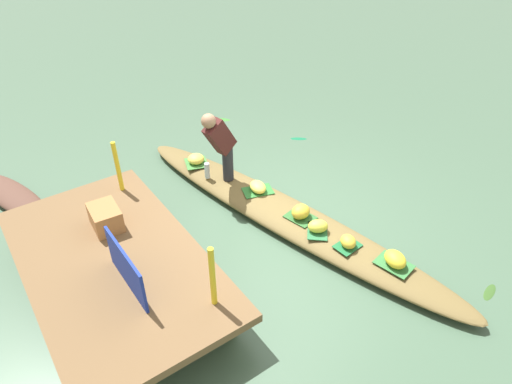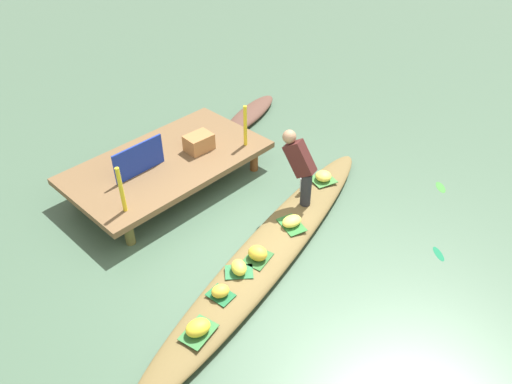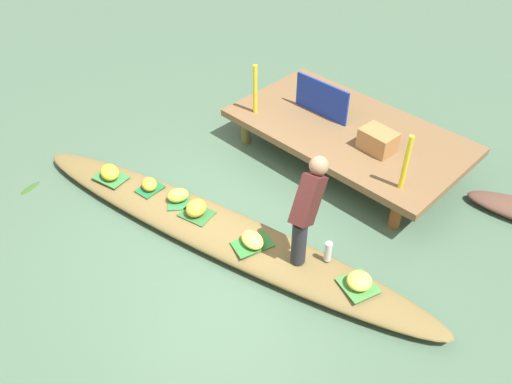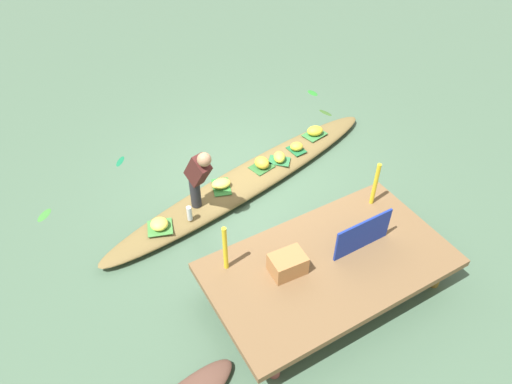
{
  "view_description": "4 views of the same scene",
  "coord_description": "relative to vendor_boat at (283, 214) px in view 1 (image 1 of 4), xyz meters",
  "views": [
    {
      "loc": [
        -3.79,
        3.16,
        4.0
      ],
      "look_at": [
        0.37,
        0.2,
        0.35
      ],
      "focal_mm": 31.69,
      "sensor_mm": 36.0,
      "label": 1
    },
    {
      "loc": [
        -3.66,
        -3.25,
        4.91
      ],
      "look_at": [
        0.42,
        0.66,
        0.56
      ],
      "focal_mm": 34.45,
      "sensor_mm": 36.0,
      "label": 2
    },
    {
      "loc": [
        3.39,
        -2.79,
        4.38
      ],
      "look_at": [
        0.17,
        0.48,
        0.51
      ],
      "focal_mm": 36.34,
      "sensor_mm": 36.0,
      "label": 3
    },
    {
      "loc": [
        2.9,
        5.26,
        5.29
      ],
      "look_at": [
        0.26,
        0.69,
        0.49
      ],
      "focal_mm": 33.16,
      "sensor_mm": 36.0,
      "label": 4
    }
  ],
  "objects": [
    {
      "name": "banana_bunch_0",
      "position": [
        -1.61,
        -0.38,
        0.2
      ],
      "size": [
        0.34,
        0.29,
        0.17
      ],
      "primitive_type": "ellipsoid",
      "rotation": [
        0.0,
        0.0,
        6.03
      ],
      "color": "yellow",
      "rests_on": "vendor_boat"
    },
    {
      "name": "canal_water",
      "position": [
        0.0,
        0.0,
        -0.11
      ],
      "size": [
        40.0,
        40.0,
        0.0
      ],
      "primitive_type": "plane",
      "color": "#45624B",
      "rests_on": "ground"
    },
    {
      "name": "market_banner",
      "position": [
        -0.39,
        2.35,
        0.64
      ],
      "size": [
        0.89,
        0.04,
        0.5
      ],
      "primitive_type": "cube",
      "rotation": [
        0.0,
        0.0,
        0.01
      ],
      "color": "navy",
      "rests_on": "dock_platform"
    },
    {
      "name": "dock_platform",
      "position": [
        0.11,
        2.35,
        0.32
      ],
      "size": [
        3.2,
        1.8,
        0.49
      ],
      "color": "brown",
      "rests_on": "ground"
    },
    {
      "name": "drifting_plant_3",
      "position": [
        1.69,
        -1.69,
        -0.1
      ],
      "size": [
        0.26,
        0.3,
        0.01
      ],
      "primitive_type": "ellipsoid",
      "rotation": [
        0.0,
        0.0,
        0.91
      ],
      "color": "#146A40",
      "rests_on": "ground"
    },
    {
      "name": "moored_boat",
      "position": [
        2.65,
        2.96,
        -0.02
      ],
      "size": [
        1.88,
        0.95,
        0.17
      ],
      "primitive_type": "ellipsoid",
      "rotation": [
        0.0,
        0.0,
        0.27
      ],
      "color": "brown",
      "rests_on": "ground"
    },
    {
      "name": "vendor_boat",
      "position": [
        0.0,
        0.0,
        0.0
      ],
      "size": [
        5.62,
        1.9,
        0.21
      ],
      "primitive_type": "ellipsoid",
      "rotation": [
        0.0,
        0.0,
        0.21
      ],
      "color": "brown",
      "rests_on": "ground"
    },
    {
      "name": "vendor_person",
      "position": [
        1.02,
        0.35,
        0.79
      ],
      "size": [
        0.28,
        0.55,
        1.18
      ],
      "color": "#28282D",
      "rests_on": "vendor_boat"
    },
    {
      "name": "leaf_mat_3",
      "position": [
        -0.64,
        -0.05,
        0.11
      ],
      "size": [
        0.44,
        0.43,
        0.01
      ],
      "primitive_type": "cube",
      "rotation": [
        0.0,
        0.0,
        2.41
      ],
      "color": "#2B6E3F",
      "rests_on": "vendor_boat"
    },
    {
      "name": "banana_bunch_1",
      "position": [
        -1.07,
        -0.17,
        0.18
      ],
      "size": [
        0.28,
        0.26,
        0.15
      ],
      "primitive_type": "ellipsoid",
      "rotation": [
        0.0,
        0.0,
        2.73
      ],
      "color": "gold",
      "rests_on": "vendor_boat"
    },
    {
      "name": "leaf_mat_0",
      "position": [
        -1.61,
        -0.38,
        0.11
      ],
      "size": [
        0.46,
        0.37,
        0.01
      ],
      "primitive_type": "cube",
      "rotation": [
        0.0,
        0.0,
        0.2
      ],
      "color": "#35743A",
      "rests_on": "vendor_boat"
    },
    {
      "name": "banana_bunch_3",
      "position": [
        -0.64,
        -0.05,
        0.19
      ],
      "size": [
        0.3,
        0.32,
        0.16
      ],
      "primitive_type": "ellipsoid",
      "rotation": [
        0.0,
        0.0,
        4.2
      ],
      "color": "yellow",
      "rests_on": "vendor_boat"
    },
    {
      "name": "leaf_mat_1",
      "position": [
        -1.07,
        -0.17,
        0.11
      ],
      "size": [
        0.27,
        0.34,
        0.01
      ],
      "primitive_type": "cube",
      "rotation": [
        0.0,
        0.0,
        1.66
      ],
      "color": "#1D6434",
      "rests_on": "vendor_boat"
    },
    {
      "name": "railing_post_west",
      "position": [
        -1.09,
        1.75,
        0.75
      ],
      "size": [
        0.06,
        0.06,
        0.72
      ],
      "primitive_type": "cylinder",
      "color": "yellow",
      "rests_on": "dock_platform"
    },
    {
      "name": "banana_bunch_5",
      "position": [
        0.53,
        0.05,
        0.18
      ],
      "size": [
        0.34,
        0.27,
        0.14
      ],
      "primitive_type": "ellipsoid",
      "rotation": [
        0.0,
        0.0,
        6.09
      ],
      "color": "#F9E053",
      "rests_on": "vendor_boat"
    },
    {
      "name": "banana_bunch_4",
      "position": [
        1.72,
        0.4,
        0.19
      ],
      "size": [
        0.27,
        0.27,
        0.15
      ],
      "primitive_type": "ellipsoid",
      "rotation": [
        0.0,
        0.0,
        4.66
      ],
      "color": "#F7E051",
      "rests_on": "vendor_boat"
    },
    {
      "name": "water_bottle",
      "position": [
        1.27,
        0.46,
        0.23
      ],
      "size": [
        0.08,
        0.08,
        0.25
      ],
      "primitive_type": "cylinder",
      "color": "silver",
      "rests_on": "vendor_boat"
    },
    {
      "name": "leaf_mat_4",
      "position": [
        1.72,
        0.4,
        0.11
      ],
      "size": [
        0.45,
        0.43,
        0.01
      ],
      "primitive_type": "cube",
      "rotation": [
        0.0,
        0.0,
        2.82
      ],
      "color": "#3F7E39",
      "rests_on": "vendor_boat"
    },
    {
      "name": "drifting_plant_2",
      "position": [
        3.16,
        -0.97,
        -0.1
      ],
      "size": [
        0.32,
        0.31,
        0.01
      ],
      "primitive_type": "ellipsoid",
      "rotation": [
        0.0,
        0.0,
        0.77
      ],
      "color": "#387E31",
      "rests_on": "ground"
    },
    {
      "name": "leaf_mat_5",
      "position": [
        0.53,
        0.05,
        0.11
      ],
      "size": [
        0.4,
        0.49,
        0.01
      ],
      "primitive_type": "cube",
      "rotation": [
        0.0,
        0.0,
        1.26
      ],
      "color": "#2E7431",
      "rests_on": "vendor_boat"
    },
    {
      "name": "leaf_mat_2",
      "position": [
        -0.29,
        -0.06,
        0.11
      ],
      "size": [
        0.43,
        0.37,
        0.01
      ],
      "primitive_type": "cube",
      "rotation": [
        0.0,
        0.0,
        0.22
      ],
      "color": "#2E642E",
      "rests_on": "vendor_boat"
    },
    {
      "name": "produce_crate",
      "position": [
        0.67,
        2.19,
        0.52
      ],
      "size": [
        0.46,
        0.35,
        0.28
      ],
      "primitive_type": "cube",
      "rotation": [
        0.0,
        0.0,
        -0.07
      ],
      "color": "#A46E3E",
      "rests_on": "dock_platform"
    },
    {
      "name": "drifting_plant_1",
      "position": [
        -2.44,
        -1.14,
        -0.1
      ],
      "size": [
        0.18,
        0.33,
        0.01
      ],
      "primitive_type": "ellipsoid",
      "rotation": [
        0.0,
        0.0,
        1.83
      ],
      "color": "#335622",
      "rests_on": "ground"
    },
    {
      "name": "railing_post_east",
      "position": [
        1.31,
        1.75,
        0.75
      ],
      "size": [
        0.06,
        0.06,
        0.72
      ],
      "primitive_type": "cylinder",
      "color": "yellow",
      "rests_on": "dock_platform"
    },
    {
      "name": "banana_bunch_2",
      "position": [
        -0.29,
        -0.06,
        0.2
      ],
      "size": [
        0.27,
        0.31,
        0.19
      ],
      "primitive_type": "ellipsoid",
      "rotation": [
        0.0,
        0.0,
        1.76
      ],
      "color": "gold",
      "rests_on": "vendor_boat"
    }
  ]
}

